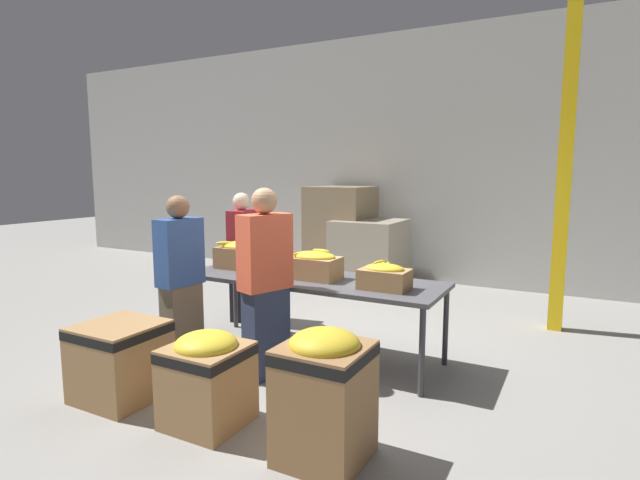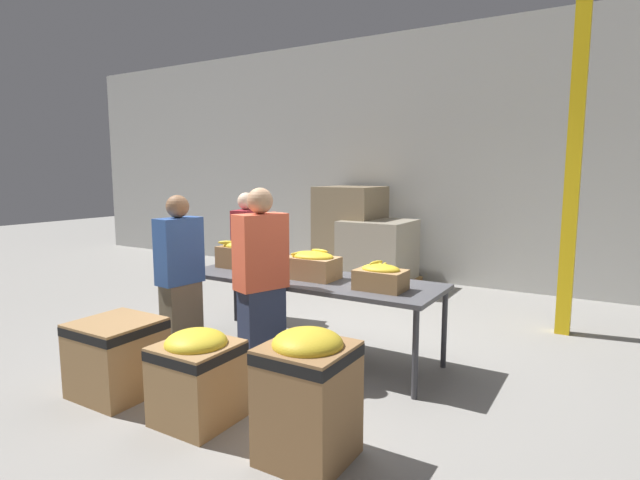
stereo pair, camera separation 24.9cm
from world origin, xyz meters
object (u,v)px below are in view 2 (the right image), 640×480
at_px(donation_bin_1, 197,373).
at_px(donation_bin_0, 117,354).
at_px(banana_box_2, 381,277).
at_px(volunteer_2, 247,257).
at_px(volunteer_0, 261,284).
at_px(pallet_stack_1, 350,235).
at_px(donation_bin_2, 308,391).
at_px(banana_box_0, 241,254).
at_px(banana_box_1, 312,264).
at_px(sorting_table, 310,283).
at_px(volunteer_1, 180,279).
at_px(pallet_stack_0, 378,255).
at_px(support_pillar, 574,151).

bearing_deg(donation_bin_1, donation_bin_0, 180.00).
bearing_deg(banana_box_2, donation_bin_0, -139.66).
bearing_deg(volunteer_2, volunteer_0, 33.04).
height_order(donation_bin_0, pallet_stack_1, pallet_stack_1).
bearing_deg(donation_bin_2, banana_box_0, 139.38).
relative_size(donation_bin_1, pallet_stack_1, 0.44).
relative_size(banana_box_1, volunteer_0, 0.29).
relative_size(volunteer_2, pallet_stack_1, 1.00).
xyz_separation_m(sorting_table, donation_bin_0, (-0.88, -1.51, -0.40)).
height_order(volunteer_1, volunteer_2, volunteer_1).
height_order(donation_bin_1, pallet_stack_1, pallet_stack_1).
xyz_separation_m(banana_box_2, donation_bin_2, (0.15, -1.41, -0.44)).
xyz_separation_m(banana_box_2, volunteer_2, (-2.10, 0.77, -0.12)).
relative_size(banana_box_1, donation_bin_2, 0.58).
height_order(banana_box_2, donation_bin_0, banana_box_2).
bearing_deg(donation_bin_0, pallet_stack_0, 86.95).
xyz_separation_m(banana_box_1, banana_box_2, (0.74, -0.08, -0.02)).
relative_size(banana_box_0, volunteer_2, 0.31).
bearing_deg(banana_box_0, volunteer_1, -96.69).
bearing_deg(banana_box_0, pallet_stack_0, 85.14).
bearing_deg(support_pillar, banana_box_0, -146.20).
bearing_deg(sorting_table, donation_bin_0, -120.24).
distance_m(volunteer_1, donation_bin_0, 0.92).
xyz_separation_m(banana_box_0, banana_box_1, (0.93, -0.07, -0.01)).
distance_m(volunteer_2, donation_bin_1, 2.59).
bearing_deg(donation_bin_1, volunteer_0, 96.73).
relative_size(volunteer_1, pallet_stack_0, 1.46).
xyz_separation_m(volunteer_0, donation_bin_0, (-0.78, -0.89, -0.49)).
relative_size(sorting_table, volunteer_2, 1.65).
bearing_deg(volunteer_0, volunteer_2, 63.05).
relative_size(volunteer_0, pallet_stack_1, 1.07).
height_order(banana_box_0, donation_bin_2, banana_box_0).
distance_m(sorting_table, support_pillar, 3.15).
bearing_deg(volunteer_2, banana_box_1, 52.86).
height_order(banana_box_2, pallet_stack_0, pallet_stack_0).
distance_m(banana_box_2, volunteer_1, 1.87).
bearing_deg(sorting_table, volunteer_1, -143.80).
distance_m(banana_box_0, donation_bin_0, 1.68).
distance_m(donation_bin_1, pallet_stack_0, 4.56).
relative_size(donation_bin_2, pallet_stack_1, 0.54).
distance_m(sorting_table, pallet_stack_1, 3.41).
xyz_separation_m(support_pillar, pallet_stack_1, (-3.27, 1.16, -1.24)).
bearing_deg(donation_bin_1, banana_box_1, 88.47).
bearing_deg(support_pillar, volunteer_1, -137.88).
height_order(support_pillar, pallet_stack_1, support_pillar).
xyz_separation_m(banana_box_0, volunteer_0, (0.79, -0.68, -0.10)).
height_order(banana_box_2, donation_bin_1, banana_box_2).
height_order(donation_bin_1, support_pillar, support_pillar).
relative_size(banana_box_1, donation_bin_1, 0.71).
xyz_separation_m(sorting_table, volunteer_0, (-0.10, -0.62, 0.10)).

